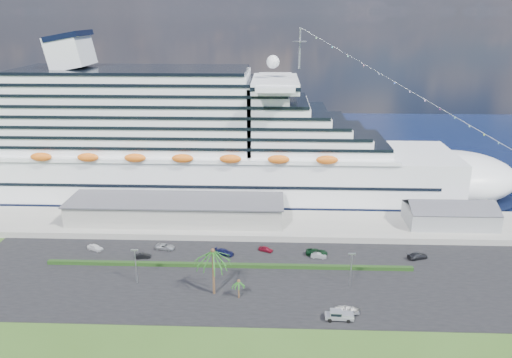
{
  "coord_description": "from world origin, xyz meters",
  "views": [
    {
      "loc": [
        2.74,
        -90.61,
        58.39
      ],
      "look_at": [
        -1.84,
        30.0,
        17.84
      ],
      "focal_mm": 35.0,
      "sensor_mm": 36.0,
      "label": 1
    }
  ],
  "objects_px": {
    "cruise_ship": "(199,148)",
    "parked_car_3": "(224,252)",
    "pickup_truck": "(339,315)",
    "boat_trailer": "(348,310)"
  },
  "relations": [
    {
      "from": "cruise_ship",
      "to": "parked_car_3",
      "type": "xyz_separation_m",
      "value": [
        11.89,
        -41.68,
        -15.84
      ]
    },
    {
      "from": "cruise_ship",
      "to": "boat_trailer",
      "type": "height_order",
      "value": "cruise_ship"
    },
    {
      "from": "parked_car_3",
      "to": "boat_trailer",
      "type": "xyz_separation_m",
      "value": [
        27.66,
        -25.22,
        0.38
      ]
    },
    {
      "from": "cruise_ship",
      "to": "pickup_truck",
      "type": "xyz_separation_m",
      "value": [
        37.51,
        -68.79,
        -15.47
      ]
    },
    {
      "from": "parked_car_3",
      "to": "pickup_truck",
      "type": "distance_m",
      "value": 37.31
    },
    {
      "from": "cruise_ship",
      "to": "boat_trailer",
      "type": "relative_size",
      "value": 32.85
    },
    {
      "from": "parked_car_3",
      "to": "boat_trailer",
      "type": "relative_size",
      "value": 0.87
    },
    {
      "from": "parked_car_3",
      "to": "boat_trailer",
      "type": "distance_m",
      "value": 37.44
    },
    {
      "from": "parked_car_3",
      "to": "pickup_truck",
      "type": "xyz_separation_m",
      "value": [
        25.63,
        -27.11,
        0.38
      ]
    },
    {
      "from": "cruise_ship",
      "to": "boat_trailer",
      "type": "distance_m",
      "value": 79.24
    }
  ]
}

